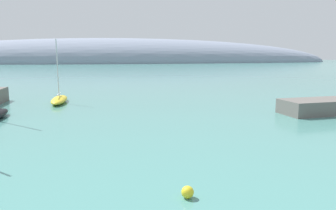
% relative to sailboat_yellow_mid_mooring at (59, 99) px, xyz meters
% --- Properties ---
extents(distant_ridge, '(331.50, 62.43, 35.22)m').
position_rel_sailboat_yellow_mid_mooring_xyz_m(distant_ridge, '(17.41, 190.79, -0.49)').
color(distant_ridge, gray).
rests_on(distant_ridge, ground).
extents(sailboat_yellow_mid_mooring, '(1.90, 7.25, 8.38)m').
position_rel_sailboat_yellow_mid_mooring_xyz_m(sailboat_yellow_mid_mooring, '(0.00, 0.00, 0.00)').
color(sailboat_yellow_mid_mooring, yellow).
rests_on(sailboat_yellow_mid_mooring, water).
extents(mooring_buoy_yellow, '(0.58, 0.58, 0.58)m').
position_rel_sailboat_yellow_mid_mooring_xyz_m(mooring_buoy_yellow, '(9.67, -30.46, -0.20)').
color(mooring_buoy_yellow, yellow).
rests_on(mooring_buoy_yellow, water).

